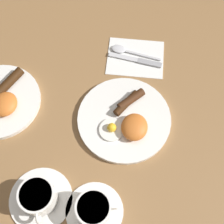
{
  "coord_description": "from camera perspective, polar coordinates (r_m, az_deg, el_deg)",
  "views": [
    {
      "loc": [
        -0.38,
        -0.02,
        0.84
      ],
      "look_at": [
        0.01,
        0.04,
        0.03
      ],
      "focal_mm": 50.0,
      "sensor_mm": 36.0,
      "label": 1
    }
  ],
  "objects": [
    {
      "name": "breakfast_plate_near",
      "position": [
        0.9,
        2.51,
        -1.35
      ],
      "size": [
        0.27,
        0.27,
        0.05
      ],
      "color": "white",
      "rests_on": "ground_plane"
    },
    {
      "name": "spoon",
      "position": [
        1.03,
        2.18,
        11.22
      ],
      "size": [
        0.04,
        0.17,
        0.01
      ],
      "rotation": [
        0.0,
        0.0,
        1.43
      ],
      "color": "silver",
      "rests_on": "napkin"
    },
    {
      "name": "ground_plane",
      "position": [
        0.92,
        2.22,
        -1.48
      ],
      "size": [
        3.0,
        3.0,
        0.0
      ],
      "primitive_type": "plane",
      "color": "olive"
    },
    {
      "name": "teacup_far",
      "position": [
        0.84,
        -13.24,
        -14.95
      ],
      "size": [
        0.17,
        0.17,
        0.07
      ],
      "color": "white",
      "rests_on": "ground_plane"
    },
    {
      "name": "napkin",
      "position": [
        1.03,
        4.31,
        9.91
      ],
      "size": [
        0.16,
        0.19,
        0.01
      ],
      "primitive_type": "cube",
      "rotation": [
        0.0,
        0.0,
        0.05
      ],
      "color": "white",
      "rests_on": "ground_plane"
    },
    {
      "name": "teacup_near",
      "position": [
        0.81,
        -3.27,
        -17.37
      ],
      "size": [
        0.15,
        0.15,
        0.07
      ],
      "color": "white",
      "rests_on": "ground_plane"
    },
    {
      "name": "breakfast_plate_far",
      "position": [
        0.99,
        -19.84,
        2.19
      ],
      "size": [
        0.25,
        0.25,
        0.05
      ],
      "color": "white",
      "rests_on": "ground_plane"
    },
    {
      "name": "knife",
      "position": [
        1.02,
        4.81,
        9.39
      ],
      "size": [
        0.03,
        0.17,
        0.01
      ],
      "rotation": [
        0.0,
        0.0,
        1.47
      ],
      "color": "silver",
      "rests_on": "napkin"
    }
  ]
}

